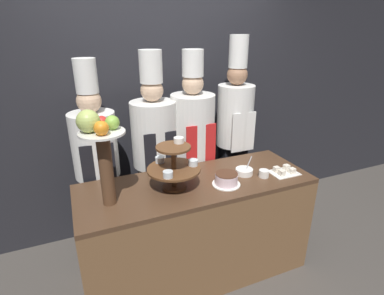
{
  "coord_description": "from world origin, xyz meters",
  "views": [
    {
      "loc": [
        -0.83,
        -1.55,
        1.97
      ],
      "look_at": [
        0.0,
        0.43,
        1.12
      ],
      "focal_mm": 28.0,
      "sensor_mm": 36.0,
      "label": 1
    }
  ],
  "objects_px": {
    "chef_center_left": "(155,149)",
    "chef_right": "(234,130)",
    "fruit_pedestal": "(101,143)",
    "cake_square_tray": "(284,171)",
    "serving_bowl_near": "(244,171)",
    "tiered_stand": "(174,165)",
    "cake_round": "(226,179)",
    "chef_left": "(97,160)",
    "cup_white": "(264,174)",
    "chef_center_right": "(193,142)"
  },
  "relations": [
    {
      "from": "serving_bowl_near",
      "to": "chef_center_left",
      "type": "xyz_separation_m",
      "value": [
        -0.58,
        0.57,
        0.08
      ]
    },
    {
      "from": "fruit_pedestal",
      "to": "chef_center_left",
      "type": "relative_size",
      "value": 0.36
    },
    {
      "from": "fruit_pedestal",
      "to": "chef_left",
      "type": "bearing_deg",
      "value": 90.04
    },
    {
      "from": "fruit_pedestal",
      "to": "cup_white",
      "type": "bearing_deg",
      "value": -4.1
    },
    {
      "from": "cup_white",
      "to": "chef_center_right",
      "type": "height_order",
      "value": "chef_center_right"
    },
    {
      "from": "serving_bowl_near",
      "to": "chef_right",
      "type": "distance_m",
      "value": 0.63
    },
    {
      "from": "chef_center_left",
      "to": "serving_bowl_near",
      "type": "bearing_deg",
      "value": -44.13
    },
    {
      "from": "cup_white",
      "to": "serving_bowl_near",
      "type": "bearing_deg",
      "value": 139.01
    },
    {
      "from": "fruit_pedestal",
      "to": "cake_square_tray",
      "type": "xyz_separation_m",
      "value": [
        1.4,
        -0.1,
        -0.42
      ]
    },
    {
      "from": "fruit_pedestal",
      "to": "chef_right",
      "type": "relative_size",
      "value": 0.34
    },
    {
      "from": "fruit_pedestal",
      "to": "chef_center_right",
      "type": "height_order",
      "value": "chef_center_right"
    },
    {
      "from": "fruit_pedestal",
      "to": "chef_left",
      "type": "relative_size",
      "value": 0.37
    },
    {
      "from": "cake_square_tray",
      "to": "tiered_stand",
      "type": "bearing_deg",
      "value": 172.21
    },
    {
      "from": "cake_square_tray",
      "to": "chef_center_left",
      "type": "relative_size",
      "value": 0.12
    },
    {
      "from": "cake_round",
      "to": "chef_center_left",
      "type": "height_order",
      "value": "chef_center_left"
    },
    {
      "from": "cup_white",
      "to": "fruit_pedestal",
      "type": "bearing_deg",
      "value": 175.9
    },
    {
      "from": "fruit_pedestal",
      "to": "chef_left",
      "type": "height_order",
      "value": "chef_left"
    },
    {
      "from": "tiered_stand",
      "to": "cup_white",
      "type": "distance_m",
      "value": 0.74
    },
    {
      "from": "tiered_stand",
      "to": "fruit_pedestal",
      "type": "bearing_deg",
      "value": -176.72
    },
    {
      "from": "fruit_pedestal",
      "to": "chef_center_left",
      "type": "xyz_separation_m",
      "value": [
        0.51,
        0.58,
        -0.33
      ]
    },
    {
      "from": "chef_right",
      "to": "fruit_pedestal",
      "type": "bearing_deg",
      "value": -156.19
    },
    {
      "from": "cup_white",
      "to": "chef_right",
      "type": "xyz_separation_m",
      "value": [
        0.11,
        0.67,
        0.15
      ]
    },
    {
      "from": "tiered_stand",
      "to": "cake_square_tray",
      "type": "bearing_deg",
      "value": -7.79
    },
    {
      "from": "chef_center_right",
      "to": "chef_left",
      "type": "bearing_deg",
      "value": 180.0
    },
    {
      "from": "cake_round",
      "to": "chef_left",
      "type": "xyz_separation_m",
      "value": [
        -0.87,
        0.66,
        0.03
      ]
    },
    {
      "from": "tiered_stand",
      "to": "cake_round",
      "type": "height_order",
      "value": "tiered_stand"
    },
    {
      "from": "fruit_pedestal",
      "to": "chef_center_left",
      "type": "height_order",
      "value": "chef_center_left"
    },
    {
      "from": "tiered_stand",
      "to": "chef_left",
      "type": "relative_size",
      "value": 0.22
    },
    {
      "from": "cup_white",
      "to": "chef_center_right",
      "type": "distance_m",
      "value": 0.75
    },
    {
      "from": "cup_white",
      "to": "cake_square_tray",
      "type": "xyz_separation_m",
      "value": [
        0.19,
        -0.01,
        -0.01
      ]
    },
    {
      "from": "cake_square_tray",
      "to": "chef_center_left",
      "type": "bearing_deg",
      "value": 142.84
    },
    {
      "from": "serving_bowl_near",
      "to": "chef_right",
      "type": "height_order",
      "value": "chef_right"
    },
    {
      "from": "chef_left",
      "to": "fruit_pedestal",
      "type": "bearing_deg",
      "value": -89.96
    },
    {
      "from": "chef_center_right",
      "to": "chef_right",
      "type": "relative_size",
      "value": 0.94
    },
    {
      "from": "tiered_stand",
      "to": "cake_square_tray",
      "type": "xyz_separation_m",
      "value": [
        0.91,
        -0.12,
        -0.17
      ]
    },
    {
      "from": "fruit_pedestal",
      "to": "chef_center_left",
      "type": "distance_m",
      "value": 0.84
    },
    {
      "from": "cake_square_tray",
      "to": "chef_center_right",
      "type": "relative_size",
      "value": 0.12
    },
    {
      "from": "chef_center_left",
      "to": "tiered_stand",
      "type": "bearing_deg",
      "value": -91.51
    },
    {
      "from": "tiered_stand",
      "to": "cup_white",
      "type": "height_order",
      "value": "tiered_stand"
    },
    {
      "from": "cup_white",
      "to": "cake_square_tray",
      "type": "relative_size",
      "value": 0.36
    },
    {
      "from": "cake_round",
      "to": "tiered_stand",
      "type": "bearing_deg",
      "value": 163.61
    },
    {
      "from": "cake_square_tray",
      "to": "chef_right",
      "type": "xyz_separation_m",
      "value": [
        -0.08,
        0.68,
        0.16
      ]
    },
    {
      "from": "serving_bowl_near",
      "to": "chef_center_left",
      "type": "height_order",
      "value": "chef_center_left"
    },
    {
      "from": "cake_round",
      "to": "chef_center_right",
      "type": "distance_m",
      "value": 0.67
    },
    {
      "from": "cup_white",
      "to": "chef_right",
      "type": "distance_m",
      "value": 0.69
    },
    {
      "from": "chef_center_left",
      "to": "chef_right",
      "type": "bearing_deg",
      "value": 0.0
    },
    {
      "from": "chef_left",
      "to": "chef_center_right",
      "type": "bearing_deg",
      "value": -0.0
    },
    {
      "from": "cup_white",
      "to": "chef_left",
      "type": "bearing_deg",
      "value": 151.03
    },
    {
      "from": "cake_square_tray",
      "to": "chef_center_left",
      "type": "xyz_separation_m",
      "value": [
        -0.89,
        0.68,
        0.09
      ]
    },
    {
      "from": "cake_round",
      "to": "chef_left",
      "type": "bearing_deg",
      "value": 142.58
    }
  ]
}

